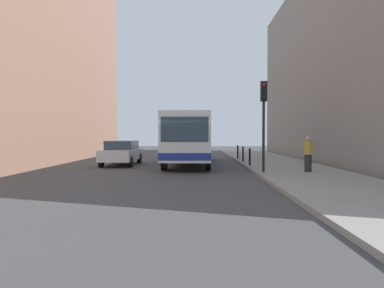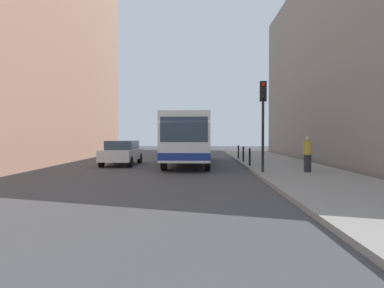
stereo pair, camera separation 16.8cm
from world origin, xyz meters
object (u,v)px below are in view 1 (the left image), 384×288
traffic_light (264,109)px  bollard_mid (243,154)px  bus (189,137)px  pedestrian_near_signal (308,154)px  bollard_far (238,152)px  car_beside_bus (122,152)px  bollard_near (250,157)px

traffic_light → bollard_mid: 6.79m
bus → traffic_light: (3.53, -6.24, 1.28)m
pedestrian_near_signal → bollard_mid: bearing=-108.1°
bollard_mid → bollard_far: (0.00, 2.87, 0.00)m
bus → bollard_far: (3.43, 2.99, -1.10)m
pedestrian_near_signal → car_beside_bus: bearing=-66.0°
bollard_mid → bollard_far: bearing=90.0°
bollard_near → car_beside_bus: bearing=165.4°
traffic_light → car_beside_bus: bearing=144.3°
bollard_near → traffic_light: bearing=-88.4°
bus → car_beside_bus: 4.24m
car_beside_bus → bollard_mid: 7.54m
car_beside_bus → bollard_near: car_beside_bus is taller
pedestrian_near_signal → bollard_near: bearing=-94.3°
bollard_near → bollard_far: (0.00, 5.74, 0.00)m
bollard_mid → bollard_far: 2.87m
bus → pedestrian_near_signal: 8.29m
bollard_near → pedestrian_near_signal: 3.98m
bollard_mid → pedestrian_near_signal: (2.16, -6.20, 0.33)m
car_beside_bus → pedestrian_near_signal: size_ratio=2.74×
bollard_near → pedestrian_near_signal: (2.16, -3.33, 0.33)m
bollard_mid → traffic_light: bearing=-89.1°
bus → bollard_near: 4.53m
car_beside_bus → traffic_light: traffic_light is taller
bollard_far → car_beside_bus: bearing=-153.1°
bus → car_beside_bus: size_ratio=2.50×
traffic_light → bollard_far: size_ratio=4.32×
pedestrian_near_signal → bus: bearing=-84.8°
traffic_light → bollard_far: 9.54m
bollard_near → pedestrian_near_signal: pedestrian_near_signal is taller
bus → bollard_mid: size_ratio=11.63×
traffic_light → bollard_near: 4.23m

